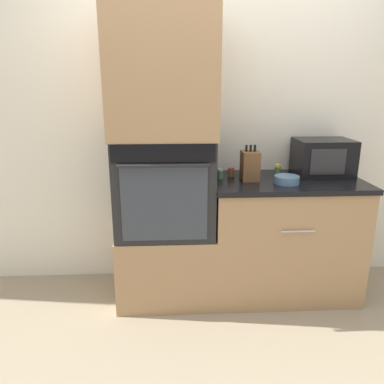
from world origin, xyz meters
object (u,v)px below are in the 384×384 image
object	(u,v)px
microwave	(323,157)
condiment_jar_far	(231,172)
condiment_jar_near	(278,170)
condiment_jar_mid	(220,174)
bowl	(287,180)
wall_oven	(165,184)
knife_block	(250,166)

from	to	relation	value
microwave	condiment_jar_far	world-z (taller)	microwave
condiment_jar_near	condiment_jar_mid	world-z (taller)	condiment_jar_near
bowl	condiment_jar_mid	distance (m)	0.46
wall_oven	knife_block	bearing A→B (deg)	0.10
knife_block	condiment_jar_mid	size ratio (longest dim) A/B	3.36
condiment_jar_near	knife_block	bearing A→B (deg)	-156.03
knife_block	condiment_jar_near	bearing A→B (deg)	23.97
knife_block	condiment_jar_mid	xyz separation A→B (m)	(-0.20, 0.04, -0.07)
knife_block	condiment_jar_far	distance (m)	0.17
condiment_jar_near	wall_oven	bearing A→B (deg)	-172.90
condiment_jar_near	condiment_jar_mid	bearing A→B (deg)	-172.11
knife_block	condiment_jar_mid	world-z (taller)	knife_block
wall_oven	condiment_jar_far	world-z (taller)	wall_oven
knife_block	condiment_jar_near	size ratio (longest dim) A/B	2.85
wall_oven	bowl	xyz separation A→B (m)	(0.82, -0.11, 0.05)
microwave	condiment_jar_mid	bearing A→B (deg)	-175.08
microwave	knife_block	size ratio (longest dim) A/B	1.61
knife_block	condiment_jar_near	xyz separation A→B (m)	(0.23, 0.10, -0.06)
microwave	condiment_jar_far	distance (m)	0.67
microwave	bowl	bearing A→B (deg)	-146.06
knife_block	condiment_jar_far	bearing A→B (deg)	137.73
microwave	condiment_jar_mid	distance (m)	0.76
microwave	bowl	world-z (taller)	microwave
microwave	condiment_jar_mid	xyz separation A→B (m)	(-0.75, -0.06, -0.10)
wall_oven	microwave	bearing A→B (deg)	5.37
condiment_jar_mid	bowl	bearing A→B (deg)	-19.50
bowl	condiment_jar_mid	world-z (taller)	condiment_jar_mid
microwave	condiment_jar_mid	size ratio (longest dim) A/B	5.42
condiment_jar_far	wall_oven	bearing A→B (deg)	-167.67
knife_block	bowl	world-z (taller)	knife_block
bowl	condiment_jar_near	size ratio (longest dim) A/B	1.95
condiment_jar_mid	condiment_jar_far	size ratio (longest dim) A/B	1.14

